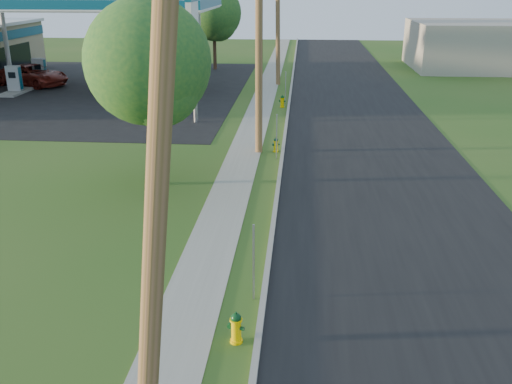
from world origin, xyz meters
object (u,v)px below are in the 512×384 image
(car_silver, at_px, (138,78))
(fuel_pump_nw, at_px, (15,83))
(price_pylon, at_px, (192,20))
(hydrant_mid, at_px, (276,145))
(tree_verge, at_px, (150,67))
(utility_pole_far, at_px, (278,18))
(hydrant_near, at_px, (236,328))
(utility_pole_mid, at_px, (259,41))
(tree_lot, at_px, (215,15))
(hydrant_far, at_px, (282,101))
(fuel_pump_se, at_px, (157,76))
(utility_pole_near, at_px, (157,186))
(fuel_pump_sw, at_px, (40,74))
(fuel_pump_ne, at_px, (143,85))
(car_red, at_px, (32,75))

(car_silver, bearing_deg, fuel_pump_nw, 112.94)
(price_pylon, height_order, hydrant_mid, price_pylon)
(hydrant_mid, bearing_deg, price_pylon, 130.88)
(hydrant_mid, xyz_separation_m, car_silver, (-10.65, 15.36, 0.48))
(price_pylon, xyz_separation_m, tree_verge, (0.36, -10.24, -0.97))
(utility_pole_far, xyz_separation_m, hydrant_near, (0.62, -32.61, -4.44))
(utility_pole_mid, xyz_separation_m, hydrant_mid, (0.77, 0.10, -4.62))
(tree_lot, bearing_deg, hydrant_far, -67.56)
(fuel_pump_se, bearing_deg, price_pylon, -66.50)
(car_silver, bearing_deg, tree_lot, -16.83)
(utility_pole_near, xyz_separation_m, hydrant_mid, (0.77, 18.10, -4.47))
(tree_verge, distance_m, hydrant_far, 15.75)
(fuel_pump_nw, height_order, hydrant_mid, fuel_pump_nw)
(price_pylon, bearing_deg, hydrant_mid, -49.12)
(fuel_pump_sw, height_order, tree_lot, tree_lot)
(fuel_pump_ne, xyz_separation_m, car_silver, (-0.97, 2.46, 0.09))
(hydrant_mid, bearing_deg, fuel_pump_se, 119.79)
(fuel_pump_se, relative_size, hydrant_near, 4.28)
(utility_pole_mid, height_order, tree_lot, utility_pole_mid)
(fuel_pump_sw, bearing_deg, tree_lot, 34.50)
(utility_pole_mid, distance_m, car_silver, 18.80)
(hydrant_near, bearing_deg, fuel_pump_nw, 123.86)
(utility_pole_near, height_order, car_red, utility_pole_near)
(fuel_pump_se, relative_size, hydrant_mid, 4.71)
(car_silver, bearing_deg, fuel_pump_sw, 85.04)
(hydrant_near, distance_m, car_red, 35.98)
(hydrant_far, height_order, car_red, car_red)
(fuel_pump_nw, distance_m, hydrant_far, 18.86)
(fuel_pump_se, relative_size, price_pylon, 0.47)
(tree_lot, distance_m, car_silver, 11.41)
(hydrant_near, bearing_deg, hydrant_far, 89.83)
(hydrant_mid, distance_m, car_silver, 18.69)
(utility_pole_near, relative_size, utility_pole_mid, 0.97)
(utility_pole_far, relative_size, fuel_pump_se, 2.97)
(utility_pole_mid, bearing_deg, hydrant_mid, 7.39)
(utility_pole_mid, relative_size, hydrant_near, 13.12)
(tree_verge, relative_size, hydrant_far, 8.99)
(utility_pole_near, relative_size, hydrant_mid, 13.97)
(hydrant_near, bearing_deg, utility_pole_far, 91.10)
(car_red, distance_m, car_silver, 8.26)
(fuel_pump_ne, height_order, tree_verge, tree_verge)
(price_pylon, distance_m, tree_verge, 10.29)
(hydrant_near, relative_size, car_silver, 0.16)
(fuel_pump_ne, bearing_deg, hydrant_near, -70.97)
(hydrant_far, distance_m, car_red, 19.82)
(utility_pole_far, relative_size, fuel_pump_nw, 2.97)
(fuel_pump_nw, bearing_deg, hydrant_far, -9.55)
(fuel_pump_ne, bearing_deg, car_red, 161.33)
(hydrant_far, xyz_separation_m, car_silver, (-10.57, 5.59, 0.43))
(utility_pole_far, distance_m, tree_verge, 23.02)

